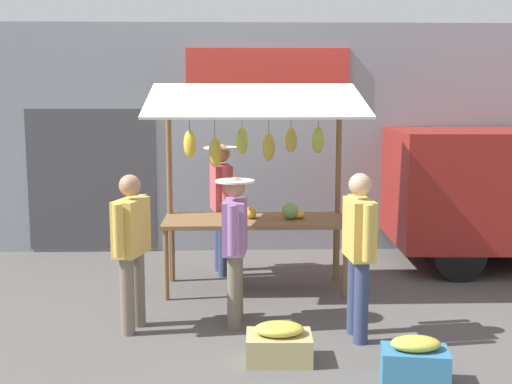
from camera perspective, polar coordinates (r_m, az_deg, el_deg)
The scene contains 9 objects.
ground_plane at distance 8.32m, azimuth -0.07°, elevation -8.24°, with size 40.00×40.00×0.00m, color #514F4C.
street_backdrop at distance 10.19m, azimuth -0.72°, elevation 4.56°, with size 9.00×0.30×3.40m.
market_stall at distance 8.05m, azimuth -0.03°, elevation 2.44°, with size 2.50×1.46×2.50m.
vendor_with_sunhat at distance 8.82m, azimuth -2.97°, elevation -0.43°, with size 0.45×0.71×1.72m.
shopper_with_shopping_bag at distance 6.56m, azimuth 8.71°, elevation -4.39°, with size 0.25×0.70×1.63m.
shopper_with_ponytail at distance 6.83m, azimuth -10.51°, elevation -4.18°, with size 0.34×0.66×1.59m.
shopper_in_grey_tee at distance 6.88m, azimuth -1.79°, elevation -4.05°, with size 0.40×0.67×1.54m.
produce_crate_near at distance 6.17m, azimuth 1.96°, elevation -12.72°, with size 0.60×0.44×0.36m.
produce_crate_side at distance 5.84m, azimuth 13.31°, elevation -13.90°, with size 0.59×0.42×0.41m.
Camera 1 is at (0.25, 7.96, 2.39)m, focal length 47.21 mm.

